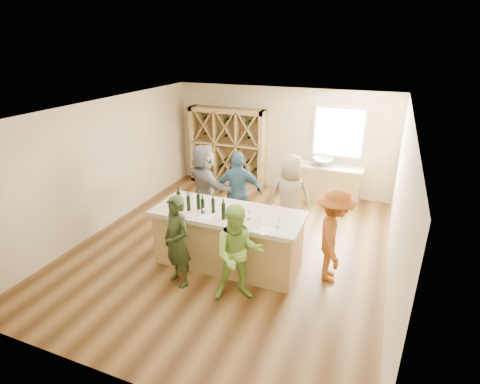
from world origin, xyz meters
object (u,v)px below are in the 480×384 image
at_px(wine_bottle_e, 213,206).
at_px(person_near_right, 238,254).
at_px(person_far_left, 205,184).
at_px(wine_bottle_a, 179,200).
at_px(wine_bottle_f, 224,211).
at_px(person_far_mid, 238,192).
at_px(person_far_right, 290,197).
at_px(wine_bottle_d, 203,206).
at_px(tasting_counter_base, 228,240).
at_px(sink, 322,162).
at_px(wine_bottle_b, 189,203).
at_px(wine_bottle_c, 198,202).
at_px(wine_rack, 228,147).
at_px(person_server, 334,236).
at_px(person_near_left, 177,242).

bearing_deg(wine_bottle_e, person_near_right, -43.22).
xyz_separation_m(wine_bottle_e, person_far_left, (-0.97, 1.57, -0.29)).
relative_size(wine_bottle_a, wine_bottle_f, 1.04).
distance_m(wine_bottle_e, person_far_mid, 1.50).
bearing_deg(person_far_right, wine_bottle_f, 63.84).
relative_size(person_far_right, wine_bottle_f, 6.07).
bearing_deg(wine_bottle_d, tasting_counter_base, 30.51).
bearing_deg(wine_bottle_f, wine_bottle_d, 170.46).
xyz_separation_m(person_far_mid, wine_bottle_f, (0.38, -1.64, 0.33)).
bearing_deg(sink, person_far_left, -133.33).
bearing_deg(person_far_right, wine_bottle_e, 53.89).
xyz_separation_m(wine_bottle_b, person_far_left, (-0.52, 1.64, -0.29)).
xyz_separation_m(wine_bottle_c, person_far_left, (-0.66, 1.53, -0.30)).
xyz_separation_m(person_far_mid, person_far_left, (-0.86, 0.10, 0.03)).
height_order(wine_rack, wine_bottle_e, wine_rack).
relative_size(wine_rack, person_far_left, 1.19).
relative_size(sink, person_near_right, 0.33).
bearing_deg(wine_bottle_e, person_server, 9.85).
bearing_deg(tasting_counter_base, wine_bottle_f, -80.54).
bearing_deg(wine_bottle_d, sink, 70.69).
xyz_separation_m(wine_bottle_d, person_near_left, (-0.17, -0.65, -0.40)).
bearing_deg(wine_bottle_a, wine_bottle_d, -6.33).
relative_size(tasting_counter_base, wine_bottle_c, 9.21).
relative_size(wine_bottle_a, person_far_mid, 0.17).
xyz_separation_m(wine_bottle_c, wine_bottle_f, (0.59, -0.21, 0.01)).
xyz_separation_m(wine_bottle_b, person_far_mid, (0.35, 1.54, -0.32)).
bearing_deg(wine_bottle_b, wine_bottle_a, 170.26).
height_order(wine_rack, wine_bottle_d, wine_rack).
bearing_deg(wine_bottle_d, person_server, 11.55).
xyz_separation_m(wine_bottle_a, wine_bottle_b, (0.22, -0.04, -0.02)).
bearing_deg(tasting_counter_base, wine_bottle_b, -163.03).
bearing_deg(wine_bottle_a, person_far_right, 43.68).
relative_size(wine_bottle_c, person_far_mid, 0.16).
bearing_deg(wine_bottle_f, person_server, 16.38).
distance_m(wine_bottle_b, wine_bottle_f, 0.74).
bearing_deg(person_near_right, person_far_left, 101.74).
height_order(person_near_left, person_near_right, person_near_right).
bearing_deg(sink, wine_bottle_f, -103.37).
xyz_separation_m(person_near_right, person_far_mid, (-0.88, 2.20, 0.07)).
relative_size(wine_rack, wine_bottle_c, 7.79).
bearing_deg(wine_bottle_d, wine_bottle_b, 176.26).
height_order(sink, person_near_right, person_near_right).
relative_size(person_near_right, wine_bottle_f, 5.49).
bearing_deg(wine_bottle_a, wine_bottle_b, -9.74).
bearing_deg(wine_rack, sink, -1.49).
xyz_separation_m(sink, wine_bottle_a, (-1.92, -3.96, 0.22)).
xyz_separation_m(wine_bottle_b, person_near_right, (1.23, -0.65, -0.39)).
bearing_deg(person_far_left, person_far_mid, -152.08).
bearing_deg(person_far_mid, wine_bottle_b, 60.45).
xyz_separation_m(wine_rack, wine_bottle_c, (1.14, -3.95, 0.12)).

